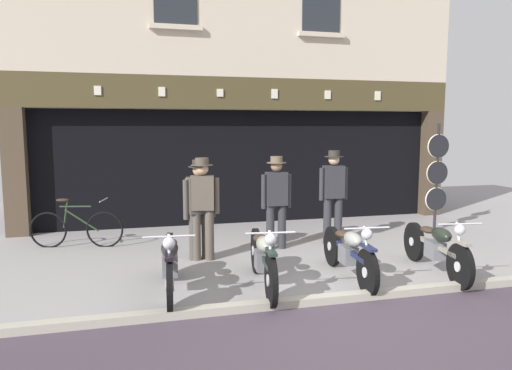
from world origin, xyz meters
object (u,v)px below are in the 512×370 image
Objects in this scene: leaning_bicycle at (76,228)px; salesman_right at (333,192)px; shopkeeper_center at (276,198)px; advert_board_far at (96,146)px; advert_board_near at (157,141)px; motorcycle_center_left at (263,257)px; assistant_far_right at (199,205)px; tyre_sign_pole at (437,174)px; motorcycle_left at (170,262)px; salesman_left at (202,203)px; motorcycle_center at (349,251)px; motorcycle_center_right at (436,247)px.

salesman_right is at bearing 91.30° from leaning_bicycle.
advert_board_far reaches higher than shopkeeper_center.
salesman_right is 4.08m from advert_board_near.
salesman_right is at bearing -125.84° from motorcycle_center_left.
advert_board_far is (-2.44, 4.58, 1.37)m from motorcycle_center_left.
shopkeeper_center is 0.95× the size of salesman_right.
assistant_far_right is 0.73× the size of tyre_sign_pole.
leaning_bicycle is at bearing -58.50° from motorcycle_left.
advert_board_near is at bearing -35.24° from salesman_right.
motorcycle_center_left is 1.23× the size of salesman_left.
advert_board_near reaches higher than motorcycle_center.
salesman_left is at bearing 68.60° from leaning_bicycle.
leaning_bicycle is (-2.15, 1.44, -0.59)m from salesman_left.
shopkeeper_center is 3.38m from advert_board_near.
motorcycle_center is 6.04m from advert_board_far.
advert_board_far reaches higher than salesman_left.
shopkeeper_center is at bearing -38.82° from motorcycle_center_right.
motorcycle_center is at bearing 150.47° from salesman_left.
motorcycle_center_right is 2.83m from shopkeeper_center.
motorcycle_center_left is 1.25× the size of leaning_bicycle.
advert_board_far is (-4.41, 2.46, 0.82)m from salesman_right.
tyre_sign_pole is (5.78, 2.49, 0.80)m from motorcycle_left.
motorcycle_center_left is 1.03× the size of motorcycle_center.
advert_board_far is (-6.97, 2.00, 0.57)m from tyre_sign_pole.
advert_board_far reaches higher than salesman_right.
motorcycle_center_right is at bearing 163.24° from salesman_left.
motorcycle_left is 1.25m from motorcycle_center_left.
salesman_left reaches higher than shopkeeper_center.
motorcycle_left is 2.08× the size of advert_board_far.
motorcycle_center is 0.89× the size of tyre_sign_pole.
shopkeeper_center is 1.01× the size of assistant_far_right.
tyre_sign_pole is at bearing -167.00° from salesman_right.
motorcycle_left reaches higher than leaning_bicycle.
salesman_right is 1.06× the size of leaning_bicycle.
assistant_far_right is at bearing -106.32° from motorcycle_left.
advert_board_near reaches higher than salesman_right.
motorcycle_center_right is 3.78m from assistant_far_right.
salesman_left reaches higher than assistant_far_right.
salesman_left is 2.61m from salesman_right.
advert_board_far is at bearing -26.22° from salesman_right.
salesman_right is (0.66, 2.07, 0.57)m from motorcycle_center.
advert_board_far is at bearing -48.39° from salesman_left.
salesman_left is at bearing -169.28° from tyre_sign_pole.
advert_board_near is (-0.53, 2.91, 0.98)m from assistant_far_right.
assistant_far_right is at bearing -58.17° from advert_board_far.
advert_board_far reaches higher than motorcycle_center_right.
advert_board_near reaches higher than salesman_left.
advert_board_far is 0.57× the size of leaning_bicycle.
motorcycle_center_left reaches higher than leaning_bicycle.
salesman_left is 0.75× the size of tyre_sign_pole.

